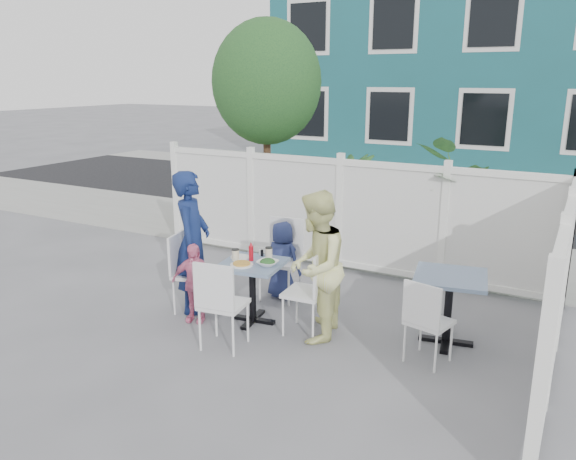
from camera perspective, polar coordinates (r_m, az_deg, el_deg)
The scene contains 30 objects.
ground at distance 6.20m, azimuth -4.77°, elevation -10.37°, with size 80.00×80.00×0.00m, color slate.
near_sidewalk at distance 9.40m, azimuth 7.96°, elevation -1.41°, with size 24.00×2.60×0.01m, color gray.
street at distance 12.83m, azimuth 13.82°, elevation 2.79°, with size 24.00×5.00×0.01m, color black.
far_sidewalk at distance 15.80m, azimuth 16.75°, elevation 4.88°, with size 24.00×1.60×0.01m, color gray.
building at distance 19.00m, azimuth 18.18°, elevation 15.53°, with size 11.00×6.00×6.00m.
fence_back at distance 7.90m, azimuth 5.25°, elevation 1.33°, with size 5.86×0.08×1.60m.
fence_right at distance 5.59m, azimuth 25.77°, elevation -6.13°, with size 0.08×3.66×1.60m.
tree at distance 9.24m, azimuth -2.21°, elevation 14.72°, with size 1.80×1.62×3.59m.
utility_cabinet at distance 10.51m, azimuth -4.33°, elevation 3.75°, with size 0.63×0.45×1.17m, color gold.
potted_shrub_a at distance 8.58m, azimuth 6.27°, elevation 2.41°, with size 0.88×0.88×1.57m, color #193E1E.
potted_shrub_b at distance 7.95m, azimuth 18.89°, elevation 1.76°, with size 1.68×1.46×1.87m, color #193E1E.
main_table at distance 6.27m, azimuth -3.65°, elevation -4.69°, with size 0.75×0.75×0.70m.
spare_table at distance 5.97m, azimuth 16.09°, elevation -5.96°, with size 0.82×0.82×0.75m.
chair_left at distance 6.67m, azimuth -10.26°, elevation -3.66°, with size 0.49×0.50×0.93m.
chair_right at distance 5.96m, azimuth 2.45°, elevation -5.70°, with size 0.44×0.45×0.94m.
chair_back at distance 6.96m, azimuth -0.53°, elevation -2.28°, with size 0.49×0.48×1.00m.
chair_near at distance 5.65m, azimuth -6.97°, elevation -6.96°, with size 0.48×0.47×0.95m.
chair_spare at distance 5.52m, azimuth 13.85°, elevation -8.53°, with size 0.46×0.45×0.85m.
man at distance 6.60m, azimuth -9.68°, elevation -1.20°, with size 0.61×0.40×1.66m, color navy.
woman at distance 5.80m, azimuth 2.83°, elevation -3.73°, with size 0.77×0.60×1.58m, color #DEE14A.
boy at distance 6.96m, azimuth -0.57°, elevation -3.07°, with size 0.48×0.31×0.98m, color navy.
toddler at distance 6.39m, azimuth -9.50°, elevation -5.29°, with size 0.53×0.22×0.91m, color pink.
plate_main at distance 6.13m, azimuth -4.73°, elevation -3.54°, with size 0.25×0.25×0.02m, color white.
plate_side at distance 6.38m, azimuth -4.88°, elevation -2.77°, with size 0.22×0.22×0.02m, color white.
salad_bowl at distance 6.10m, azimuth -2.09°, elevation -3.39°, with size 0.22×0.22×0.05m, color white.
coffee_cup_a at distance 6.28m, azimuth -5.36°, elevation -2.56°, with size 0.08×0.08×0.12m, color beige.
coffee_cup_b at distance 6.34m, azimuth -1.96°, elevation -2.36°, with size 0.08×0.08×0.12m, color beige.
ketchup_bottle at distance 6.26m, azimuth -3.77°, elevation -2.38°, with size 0.05×0.05×0.17m, color #A90B17.
salt_shaker at distance 6.45m, azimuth -2.83°, elevation -2.29°, with size 0.03×0.03×0.07m, color white.
pepper_shaker at distance 6.42m, azimuth -2.66°, elevation -2.34°, with size 0.03×0.03×0.08m, color black.
Camera 1 is at (3.10, -4.66, 2.68)m, focal length 35.00 mm.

